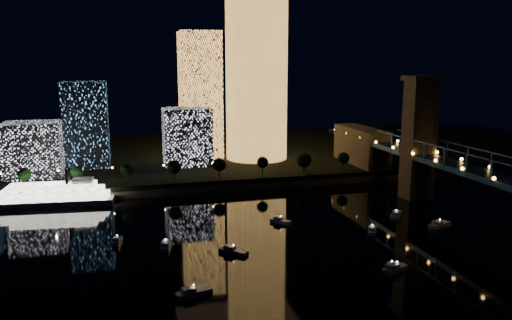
# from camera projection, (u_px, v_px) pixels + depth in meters

# --- Properties ---
(ground) EXTENTS (520.00, 520.00, 0.00)m
(ground) POSITION_uv_depth(u_px,v_px,m) (312.00, 258.00, 142.55)
(ground) COLOR black
(ground) RESTS_ON ground
(far_bank) EXTENTS (420.00, 160.00, 5.00)m
(far_bank) POSITION_uv_depth(u_px,v_px,m) (213.00, 154.00, 293.82)
(far_bank) COLOR black
(far_bank) RESTS_ON ground
(seawall) EXTENTS (420.00, 6.00, 3.00)m
(seawall) POSITION_uv_depth(u_px,v_px,m) (244.00, 186.00, 220.03)
(seawall) COLOR #6B5E4C
(seawall) RESTS_ON ground
(tower_cylindrical) EXTENTS (34.00, 34.00, 84.97)m
(tower_cylindrical) POSITION_uv_depth(u_px,v_px,m) (257.00, 77.00, 258.49)
(tower_cylindrical) COLOR #FFAE51
(tower_cylindrical) RESTS_ON far_bank
(tower_rectangular) EXTENTS (20.79, 20.79, 66.16)m
(tower_rectangular) POSITION_uv_depth(u_px,v_px,m) (200.00, 95.00, 263.87)
(tower_rectangular) COLOR #FFAE51
(tower_rectangular) RESTS_ON far_bank
(midrise_blocks) EXTENTS (119.71, 44.06, 41.10)m
(midrise_blocks) POSITION_uv_depth(u_px,v_px,m) (75.00, 136.00, 235.63)
(midrise_blocks) COLOR silver
(midrise_blocks) RESTS_ON far_bank
(truss_bridge) EXTENTS (13.00, 266.00, 50.00)m
(truss_bridge) POSITION_uv_depth(u_px,v_px,m) (499.00, 186.00, 159.46)
(truss_bridge) COLOR navy
(truss_bridge) RESTS_ON ground
(riverboat) EXTENTS (49.83, 14.97, 14.78)m
(riverboat) POSITION_uv_depth(u_px,v_px,m) (48.00, 195.00, 195.45)
(riverboat) COLOR silver
(riverboat) RESTS_ON ground
(motorboats) EXTENTS (112.78, 53.15, 2.78)m
(motorboats) POSITION_uv_depth(u_px,v_px,m) (309.00, 242.00, 153.32)
(motorboats) COLOR silver
(motorboats) RESTS_ON ground
(esplanade_trees) EXTENTS (165.58, 6.97, 8.99)m
(esplanade_trees) POSITION_uv_depth(u_px,v_px,m) (193.00, 166.00, 218.50)
(esplanade_trees) COLOR black
(esplanade_trees) RESTS_ON far_bank
(street_lamps) EXTENTS (132.70, 0.70, 5.65)m
(street_lamps) POSITION_uv_depth(u_px,v_px,m) (164.00, 168.00, 221.36)
(street_lamps) COLOR black
(street_lamps) RESTS_ON far_bank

